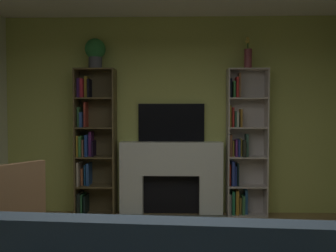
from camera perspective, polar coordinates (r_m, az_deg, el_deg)
name	(u,v)px	position (r m, az deg, el deg)	size (l,w,h in m)	color
wall_back_accent	(171,115)	(5.39, 0.53, 1.67)	(4.98, 0.06, 2.85)	#B7BF5E
fireplace	(171,176)	(5.31, 0.50, -7.76)	(1.56, 0.54, 1.05)	white
tv	(171,123)	(5.33, 0.52, 0.54)	(0.95, 0.06, 0.55)	black
bookshelf_left	(92,143)	(5.40, -11.74, -2.60)	(0.56, 0.32, 2.09)	brown
bookshelf_right	(242,148)	(5.37, 11.48, -3.37)	(0.56, 0.26, 2.09)	beige
potted_plant	(95,52)	(5.40, -11.24, 11.27)	(0.29, 0.29, 0.43)	#505360
vase_with_flowers	(248,56)	(5.35, 12.32, 10.52)	(0.11, 0.11, 0.45)	brown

